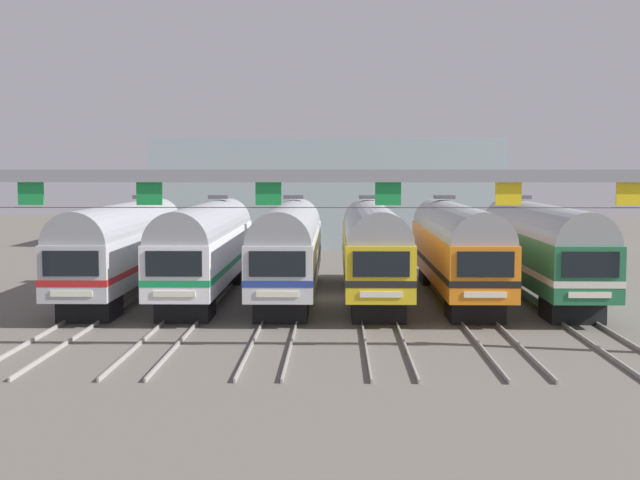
{
  "coord_description": "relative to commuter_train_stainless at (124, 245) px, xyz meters",
  "views": [
    {
      "loc": [
        0.3,
        -44.72,
        6.48
      ],
      "look_at": [
        -0.59,
        2.85,
        2.72
      ],
      "focal_mm": 50.44,
      "sensor_mm": 36.0,
      "label": 1
    }
  ],
  "objects": [
    {
      "name": "ground_plane",
      "position": [
        10.41,
        0.0,
        -2.69
      ],
      "size": [
        160.0,
        160.0,
        0.0
      ],
      "primitive_type": "plane",
      "color": "#5B564F"
    },
    {
      "name": "commuter_train_silver",
      "position": [
        8.33,
        0.0,
        0.0
      ],
      "size": [
        2.88,
        18.06,
        5.05
      ],
      "color": "silver",
      "rests_on": "ground"
    },
    {
      "name": "maintenance_building",
      "position": [
        9.88,
        32.36,
        1.83
      ],
      "size": [
        28.85,
        10.0,
        9.03
      ],
      "primitive_type": "cube",
      "color": "#9EB2B7",
      "rests_on": "ground"
    },
    {
      "name": "commuter_train_stainless",
      "position": [
        0.0,
        0.0,
        0.0
      ],
      "size": [
        2.88,
        18.06,
        5.05
      ],
      "color": "#B2B5BA",
      "rests_on": "ground"
    },
    {
      "name": "track_bed",
      "position": [
        10.41,
        17.0,
        -2.61
      ],
      "size": [
        22.32,
        70.0,
        0.15
      ],
      "color": "gray",
      "rests_on": "ground"
    },
    {
      "name": "catenary_gantry",
      "position": [
        10.41,
        -13.5,
        2.67
      ],
      "size": [
        26.05,
        0.44,
        6.97
      ],
      "color": "gray",
      "rests_on": "ground"
    },
    {
      "name": "commuter_train_yellow",
      "position": [
        12.49,
        0.0,
        0.0
      ],
      "size": [
        2.88,
        18.06,
        5.05
      ],
      "color": "gold",
      "rests_on": "ground"
    },
    {
      "name": "commuter_train_orange",
      "position": [
        16.65,
        0.0,
        0.0
      ],
      "size": [
        2.88,
        18.06,
        5.05
      ],
      "color": "orange",
      "rests_on": "ground"
    },
    {
      "name": "commuter_train_green",
      "position": [
        20.81,
        0.0,
        0.0
      ],
      "size": [
        2.88,
        18.06,
        5.05
      ],
      "color": "#236B42",
      "rests_on": "ground"
    },
    {
      "name": "commuter_train_white",
      "position": [
        4.16,
        0.0,
        0.0
      ],
      "size": [
        2.88,
        18.06,
        5.05
      ],
      "color": "white",
      "rests_on": "ground"
    }
  ]
}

